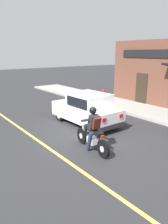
{
  "coord_description": "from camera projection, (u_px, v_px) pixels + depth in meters",
  "views": [
    {
      "loc": [
        -5.27,
        -6.24,
        3.43
      ],
      "look_at": [
        0.22,
        0.96,
        0.95
      ],
      "focal_mm": 35.0,
      "sensor_mm": 36.0,
      "label": 1
    }
  ],
  "objects": [
    {
      "name": "car_hatchback",
      "position": [
        86.0,
        109.0,
        10.61
      ],
      "size": [
        1.7,
        3.81,
        1.57
      ],
      "color": "black",
      "rests_on": "ground"
    },
    {
      "name": "sidewalk_curb",
      "position": [
        126.0,
        106.0,
        14.11
      ],
      "size": [
        2.6,
        22.0,
        0.14
      ],
      "primitive_type": "cube",
      "color": "#9E9B93",
      "rests_on": "ground"
    },
    {
      "name": "lane_stripe",
      "position": [
        22.0,
        130.0,
        10.02
      ],
      "size": [
        0.12,
        19.8,
        0.01
      ],
      "primitive_type": "cube",
      "color": "#D1C64C",
      "rests_on": "ground"
    },
    {
      "name": "motorcycle_with_rider",
      "position": [
        92.0,
        132.0,
        7.77
      ],
      "size": [
        0.62,
        2.02,
        1.62
      ],
      "color": "black",
      "rests_on": "ground"
    },
    {
      "name": "ground_plane",
      "position": [
        94.0,
        141.0,
        8.78
      ],
      "size": [
        80.0,
        80.0,
        0.0
      ],
      "primitive_type": "plane",
      "color": "#2B2B2D"
    },
    {
      "name": "fire_hydrant",
      "position": [
        103.0,
        96.0,
        14.89
      ],
      "size": [
        0.36,
        0.24,
        0.88
      ],
      "color": "red",
      "rests_on": "sidewalk_curb"
    }
  ]
}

